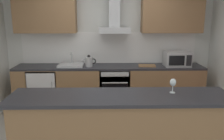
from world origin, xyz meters
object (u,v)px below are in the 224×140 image
object	(u,v)px
microwave	(177,59)
chopping_board	(147,66)
oven	(114,87)
sink	(71,65)
wine_glass	(173,83)
range_hood	(114,21)
refrigerator	(45,89)
kettle	(89,61)

from	to	relation	value
microwave	chopping_board	size ratio (longest dim) A/B	1.47
oven	sink	xyz separation A→B (m)	(-0.88, 0.01, 0.47)
oven	wine_glass	size ratio (longest dim) A/B	4.50
range_hood	chopping_board	xyz separation A→B (m)	(0.66, -0.15, -0.88)
refrigerator	kettle	size ratio (longest dim) A/B	2.94
wine_glass	chopping_board	size ratio (longest dim) A/B	0.52
kettle	chopping_board	world-z (taller)	kettle
kettle	chopping_board	distance (m)	1.18
oven	chopping_board	xyz separation A→B (m)	(0.66, -0.02, 0.45)
sink	chopping_board	size ratio (longest dim) A/B	1.47
range_hood	chopping_board	world-z (taller)	range_hood
wine_glass	sink	bearing A→B (deg)	128.05
range_hood	wine_glass	xyz separation A→B (m)	(0.65, -2.07, -0.68)
refrigerator	kettle	distance (m)	1.09
refrigerator	chopping_board	distance (m)	2.15
kettle	wine_glass	xyz separation A→B (m)	(1.16, -1.91, 0.10)
oven	kettle	world-z (taller)	kettle
refrigerator	chopping_board	xyz separation A→B (m)	(2.09, -0.02, 0.49)
sink	kettle	xyz separation A→B (m)	(0.37, -0.04, 0.08)
refrigerator	range_hood	distance (m)	1.98
wine_glass	oven	bearing A→B (deg)	108.44
wine_glass	chopping_board	world-z (taller)	wine_glass
kettle	range_hood	size ratio (longest dim) A/B	0.40
refrigerator	chopping_board	size ratio (longest dim) A/B	2.50
refrigerator	wine_glass	xyz separation A→B (m)	(2.08, -1.94, 0.68)
oven	microwave	world-z (taller)	microwave
oven	sink	bearing A→B (deg)	179.29
range_hood	chopping_board	size ratio (longest dim) A/B	2.12
wine_glass	microwave	bearing A→B (deg)	72.19
oven	range_hood	world-z (taller)	range_hood
microwave	oven	bearing A→B (deg)	178.74
microwave	sink	world-z (taller)	microwave
refrigerator	sink	bearing A→B (deg)	1.43
sink	range_hood	bearing A→B (deg)	7.65
refrigerator	wine_glass	bearing A→B (deg)	-43.00
kettle	wine_glass	world-z (taller)	wine_glass
kettle	chopping_board	xyz separation A→B (m)	(1.17, 0.01, -0.09)
kettle	range_hood	xyz separation A→B (m)	(0.51, 0.16, 0.78)
refrigerator	oven	bearing A→B (deg)	0.11
kettle	microwave	bearing A→B (deg)	0.19
sink	wine_glass	distance (m)	2.49
wine_glass	refrigerator	bearing A→B (deg)	137.00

